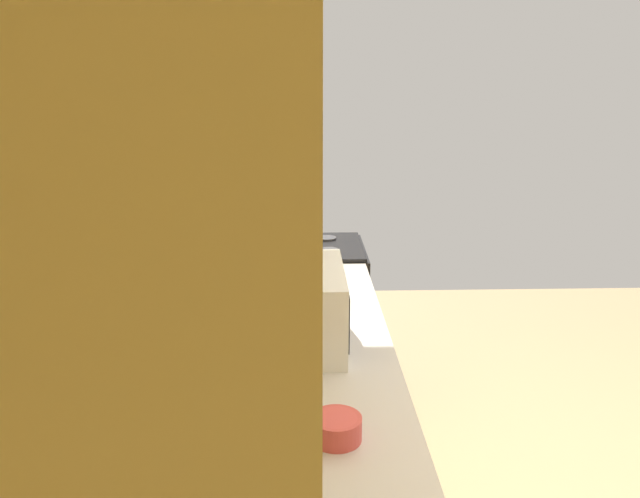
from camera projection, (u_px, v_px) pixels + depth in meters
wall_back at (184, 247)px, 1.91m from camera, size 4.32×0.12×2.74m
upper_cabinets at (233, 50)px, 1.39m from camera, size 2.62×0.31×0.71m
oven_range at (307, 318)px, 3.73m from camera, size 0.60×0.68×1.08m
microwave at (301, 306)px, 2.33m from camera, size 0.51×0.33×0.29m
bowl at (336, 427)px, 1.74m from camera, size 0.14×0.14×0.07m
kettle at (322, 280)px, 2.85m from camera, size 0.19×0.14×0.16m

